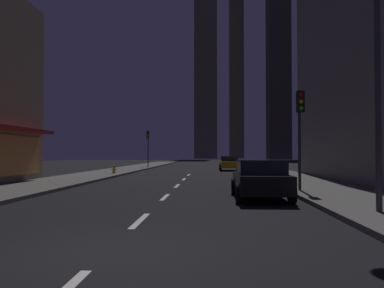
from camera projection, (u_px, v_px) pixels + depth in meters
ground_plane at (193, 171)px, 38.29m from camera, size 78.00×136.00×0.10m
sidewalk_right at (264, 170)px, 37.95m from camera, size 4.00×76.00×0.15m
sidewalk_left at (124, 170)px, 38.64m from camera, size 4.00×76.00×0.15m
lane_marking_center at (172, 191)px, 17.33m from camera, size 0.16×28.20×0.01m
skyscraper_distant_tall at (206, 65)px, 141.65m from camera, size 8.21×8.47×69.02m
skyscraper_distant_mid at (236, 74)px, 159.29m from camera, size 5.64×8.65×69.77m
skyscraper_distant_short at (278, 66)px, 117.08m from camera, size 6.55×7.57×57.35m
skyscraper_distant_slender at (280, 74)px, 159.11m from camera, size 7.56×6.81×70.14m
car_parked_near at (260, 179)px, 14.24m from camera, size 1.98×4.24×1.45m
car_parked_far at (229, 163)px, 38.55m from camera, size 1.98×4.24×1.45m
fire_hydrant_far_left at (114, 169)px, 30.28m from camera, size 0.42×0.30×0.65m
traffic_light_near_right at (300, 118)px, 16.05m from camera, size 0.32×0.48×4.20m
traffic_light_far_left at (148, 141)px, 44.17m from camera, size 0.32×0.48×4.20m
street_lamp_right at (346, 27)px, 10.26m from camera, size 1.96×0.56×6.58m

